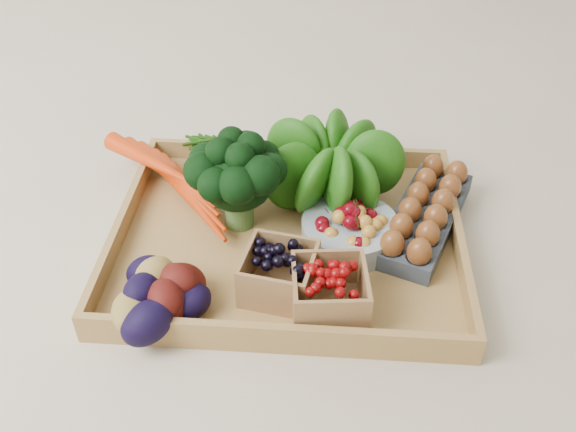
# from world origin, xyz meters

# --- Properties ---
(ground) EXTENTS (4.00, 4.00, 0.00)m
(ground) POSITION_xyz_m (0.00, 0.00, 0.00)
(ground) COLOR beige
(ground) RESTS_ON ground
(tray) EXTENTS (0.55, 0.45, 0.01)m
(tray) POSITION_xyz_m (0.00, 0.00, 0.01)
(tray) COLOR #AC8448
(tray) RESTS_ON ground
(carrots) EXTENTS (0.23, 0.16, 0.05)m
(carrots) POSITION_xyz_m (-0.19, 0.09, 0.04)
(carrots) COLOR red
(carrots) RESTS_ON tray
(lettuce) EXTENTS (0.16, 0.16, 0.16)m
(lettuce) POSITION_xyz_m (0.06, 0.11, 0.09)
(lettuce) COLOR #114D0C
(lettuce) RESTS_ON tray
(broccoli) EXTENTS (0.16, 0.16, 0.12)m
(broccoli) POSITION_xyz_m (-0.08, 0.03, 0.08)
(broccoli) COLOR black
(broccoli) RESTS_ON tray
(cherry_bowl) EXTENTS (0.15, 0.15, 0.04)m
(cherry_bowl) POSITION_xyz_m (0.10, -0.00, 0.04)
(cherry_bowl) COLOR #8C9EA5
(cherry_bowl) RESTS_ON tray
(egg_carton) EXTENTS (0.18, 0.28, 0.03)m
(egg_carton) POSITION_xyz_m (0.22, 0.04, 0.03)
(egg_carton) COLOR #3A414A
(egg_carton) RESTS_ON tray
(potatoes) EXTENTS (0.16, 0.16, 0.09)m
(potatoes) POSITION_xyz_m (-0.17, -0.17, 0.06)
(potatoes) COLOR #3D0C09
(potatoes) RESTS_ON tray
(punnet_blackberry) EXTENTS (0.12, 0.12, 0.07)m
(punnet_blackberry) POSITION_xyz_m (-0.00, -0.12, 0.05)
(punnet_blackberry) COLOR black
(punnet_blackberry) RESTS_ON tray
(punnet_raspberry) EXTENTS (0.11, 0.11, 0.07)m
(punnet_raspberry) POSITION_xyz_m (0.07, -0.15, 0.05)
(punnet_raspberry) COLOR #670405
(punnet_raspberry) RESTS_ON tray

